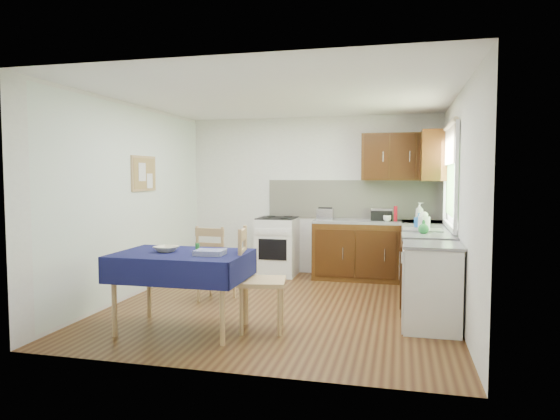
% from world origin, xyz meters
% --- Properties ---
extents(floor, '(4.20, 4.20, 0.00)m').
position_xyz_m(floor, '(0.00, 0.00, 0.00)').
color(floor, '#442412').
rests_on(floor, ground).
extents(ceiling, '(4.00, 4.20, 0.02)m').
position_xyz_m(ceiling, '(0.00, 0.00, 2.50)').
color(ceiling, white).
rests_on(ceiling, wall_back).
extents(wall_back, '(4.00, 0.02, 2.50)m').
position_xyz_m(wall_back, '(0.00, 2.10, 1.25)').
color(wall_back, white).
rests_on(wall_back, ground).
extents(wall_front, '(4.00, 0.02, 2.50)m').
position_xyz_m(wall_front, '(0.00, -2.10, 1.25)').
color(wall_front, white).
rests_on(wall_front, ground).
extents(wall_left, '(0.02, 4.20, 2.50)m').
position_xyz_m(wall_left, '(-2.00, 0.00, 1.25)').
color(wall_left, white).
rests_on(wall_left, ground).
extents(wall_right, '(0.02, 4.20, 2.50)m').
position_xyz_m(wall_right, '(2.00, 0.00, 1.25)').
color(wall_right, white).
rests_on(wall_right, ground).
extents(base_cabinets, '(1.90, 2.30, 0.86)m').
position_xyz_m(base_cabinets, '(1.36, 1.26, 0.43)').
color(base_cabinets, '#371E09').
rests_on(base_cabinets, ground).
extents(worktop_back, '(1.90, 0.60, 0.04)m').
position_xyz_m(worktop_back, '(1.05, 1.80, 0.88)').
color(worktop_back, slate).
rests_on(worktop_back, base_cabinets).
extents(worktop_right, '(0.60, 1.70, 0.04)m').
position_xyz_m(worktop_right, '(1.70, 0.65, 0.88)').
color(worktop_right, slate).
rests_on(worktop_right, base_cabinets).
extents(worktop_corner, '(0.60, 0.60, 0.04)m').
position_xyz_m(worktop_corner, '(1.70, 1.80, 0.88)').
color(worktop_corner, slate).
rests_on(worktop_corner, base_cabinets).
extents(splashback, '(2.70, 0.02, 0.60)m').
position_xyz_m(splashback, '(0.65, 2.08, 1.20)').
color(splashback, beige).
rests_on(splashback, wall_back).
extents(upper_cabinets, '(1.20, 0.85, 0.70)m').
position_xyz_m(upper_cabinets, '(1.52, 1.80, 1.85)').
color(upper_cabinets, '#371E09').
rests_on(upper_cabinets, wall_back).
extents(stove, '(0.60, 0.61, 0.92)m').
position_xyz_m(stove, '(-0.50, 1.80, 0.46)').
color(stove, white).
rests_on(stove, ground).
extents(window, '(0.04, 1.48, 1.26)m').
position_xyz_m(window, '(1.97, 0.70, 1.65)').
color(window, '#305824').
rests_on(window, wall_right).
extents(fridge, '(0.58, 0.60, 0.89)m').
position_xyz_m(fridge, '(1.70, -0.55, 0.44)').
color(fridge, white).
rests_on(fridge, ground).
extents(corkboard, '(0.04, 0.62, 0.47)m').
position_xyz_m(corkboard, '(-1.97, 0.30, 1.60)').
color(corkboard, tan).
rests_on(corkboard, wall_left).
extents(dining_table, '(1.32, 0.89, 0.80)m').
position_xyz_m(dining_table, '(-0.76, -1.16, 0.69)').
color(dining_table, '#101543').
rests_on(dining_table, ground).
extents(chair_far, '(0.46, 0.46, 0.95)m').
position_xyz_m(chair_far, '(-0.87, 0.04, 0.50)').
color(chair_far, tan).
rests_on(chair_far, ground).
extents(chair_near, '(0.54, 0.54, 1.05)m').
position_xyz_m(chair_near, '(-0.03, -0.96, 0.56)').
color(chair_near, tan).
rests_on(chair_near, ground).
extents(toaster, '(0.25, 0.15, 0.19)m').
position_xyz_m(toaster, '(0.27, 1.73, 0.99)').
color(toaster, silver).
rests_on(toaster, worktop_back).
extents(sandwich_press, '(0.31, 0.27, 0.18)m').
position_xyz_m(sandwich_press, '(1.11, 1.85, 0.99)').
color(sandwich_press, black).
rests_on(sandwich_press, worktop_back).
extents(sauce_bottle, '(0.05, 0.05, 0.23)m').
position_xyz_m(sauce_bottle, '(1.31, 1.71, 1.01)').
color(sauce_bottle, '#B40E1C').
rests_on(sauce_bottle, worktop_back).
extents(yellow_packet, '(0.13, 0.11, 0.15)m').
position_xyz_m(yellow_packet, '(1.19, 1.95, 0.97)').
color(yellow_packet, yellow).
rests_on(yellow_packet, worktop_back).
extents(dish_rack, '(0.47, 0.36, 0.22)m').
position_xyz_m(dish_rack, '(1.65, 0.52, 0.93)').
color(dish_rack, gray).
rests_on(dish_rack, worktop_right).
extents(kettle, '(0.14, 0.14, 0.24)m').
position_xyz_m(kettle, '(1.66, 0.46, 1.01)').
color(kettle, white).
rests_on(kettle, worktop_right).
extents(cup, '(0.12, 0.12, 0.09)m').
position_xyz_m(cup, '(1.19, 1.68, 0.95)').
color(cup, white).
rests_on(cup, worktop_back).
extents(soap_bottle_a, '(0.16, 0.16, 0.30)m').
position_xyz_m(soap_bottle_a, '(1.64, 1.34, 1.05)').
color(soap_bottle_a, white).
rests_on(soap_bottle_a, worktop_right).
extents(soap_bottle_b, '(0.12, 0.12, 0.19)m').
position_xyz_m(soap_bottle_b, '(1.61, 0.96, 0.99)').
color(soap_bottle_b, blue).
rests_on(soap_bottle_b, worktop_right).
extents(soap_bottle_c, '(0.16, 0.16, 0.16)m').
position_xyz_m(soap_bottle_c, '(1.64, 0.22, 0.98)').
color(soap_bottle_c, '#278F3B').
rests_on(soap_bottle_c, worktop_right).
extents(plate_bowl, '(0.28, 0.28, 0.06)m').
position_xyz_m(plate_bowl, '(-0.94, -1.14, 0.83)').
color(plate_bowl, beige).
rests_on(plate_bowl, dining_table).
extents(book, '(0.20, 0.25, 0.02)m').
position_xyz_m(book, '(-0.51, -1.03, 0.81)').
color(book, white).
rests_on(book, dining_table).
extents(spice_jar, '(0.04, 0.04, 0.09)m').
position_xyz_m(spice_jar, '(-0.63, -1.07, 0.84)').
color(spice_jar, '#258933').
rests_on(spice_jar, dining_table).
extents(tea_towel, '(0.29, 0.23, 0.05)m').
position_xyz_m(tea_towel, '(-0.43, -1.23, 0.82)').
color(tea_towel, navy).
rests_on(tea_towel, dining_table).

